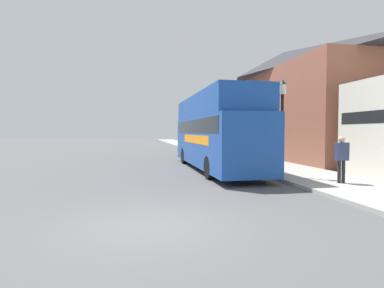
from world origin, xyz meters
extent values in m
plane|color=#4C4C4F|center=(0.00, 21.00, 0.00)|extent=(144.00, 144.00, 0.00)
cube|color=#999993|center=(7.84, 18.00, 0.07)|extent=(3.87, 108.00, 0.14)
cube|color=#935642|center=(12.77, 17.83, 3.43)|extent=(6.00, 20.68, 6.87)
pyramid|color=#2D2D33|center=(12.77, 17.83, 8.03)|extent=(6.00, 20.68, 2.32)
cube|color=#19479E|center=(4.20, 9.58, 1.63)|extent=(2.57, 11.35, 2.67)
cube|color=orange|center=(4.20, 9.01, 1.76)|extent=(2.58, 6.25, 0.45)
cube|color=black|center=(4.20, 9.58, 2.46)|extent=(2.60, 10.44, 0.70)
cube|color=#19479E|center=(4.20, 9.58, 3.01)|extent=(2.57, 10.44, 0.10)
cube|color=#19479E|center=(2.96, 9.58, 3.62)|extent=(0.09, 10.44, 1.12)
cube|color=#19479E|center=(5.44, 9.58, 3.62)|extent=(0.09, 10.44, 1.12)
cube|color=#19479E|center=(4.21, 4.39, 3.62)|extent=(2.55, 0.08, 1.12)
cube|color=#19479E|center=(4.19, 14.00, 3.62)|extent=(2.55, 1.59, 1.12)
cylinder|color=black|center=(3.05, 13.09, 0.54)|extent=(0.28, 1.07, 1.07)
cylinder|color=black|center=(5.34, 13.10, 0.54)|extent=(0.28, 1.07, 1.07)
cylinder|color=black|center=(3.06, 6.29, 0.54)|extent=(0.28, 1.07, 1.07)
cylinder|color=black|center=(5.36, 6.29, 0.54)|extent=(0.28, 1.07, 1.07)
cube|color=navy|center=(4.83, 17.93, 0.57)|extent=(1.74, 4.34, 0.79)
cube|color=black|center=(4.82, 17.81, 1.22)|extent=(1.50, 2.10, 0.51)
cylinder|color=black|center=(4.09, 19.28, 0.31)|extent=(0.21, 0.62, 0.62)
cylinder|color=black|center=(5.62, 19.25, 0.31)|extent=(0.21, 0.62, 0.62)
cylinder|color=black|center=(4.04, 16.62, 0.31)|extent=(0.21, 0.62, 0.62)
cylinder|color=black|center=(5.56, 16.58, 0.31)|extent=(0.21, 0.62, 0.62)
cylinder|color=#232328|center=(7.64, 3.54, 0.59)|extent=(0.13, 0.13, 0.89)
cylinder|color=#232328|center=(7.82, 3.54, 0.59)|extent=(0.13, 0.13, 0.89)
cube|color=#2D3856|center=(7.73, 3.54, 1.39)|extent=(0.48, 0.27, 0.71)
sphere|color=tan|center=(7.73, 3.54, 1.86)|extent=(0.25, 0.25, 0.25)
cylinder|color=black|center=(6.31, 5.68, 1.99)|extent=(0.13, 0.13, 3.71)
cylinder|color=silver|center=(6.31, 5.68, 4.07)|extent=(0.32, 0.32, 0.45)
cone|color=black|center=(6.31, 5.68, 4.41)|extent=(0.35, 0.35, 0.22)
cylinder|color=black|center=(6.60, 15.21, 2.28)|extent=(0.13, 0.13, 4.28)
cylinder|color=silver|center=(6.60, 15.21, 4.64)|extent=(0.32, 0.32, 0.45)
cone|color=black|center=(6.60, 15.21, 4.98)|extent=(0.35, 0.35, 0.22)
camera|label=1|loc=(-0.33, -6.85, 2.17)|focal=28.00mm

